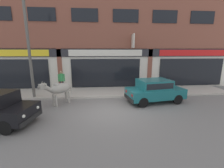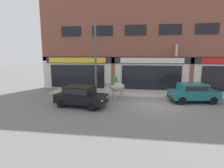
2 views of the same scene
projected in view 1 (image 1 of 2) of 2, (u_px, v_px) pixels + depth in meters
ground_plane at (110, 110)px, 8.28m from camera, size 90.00×90.00×0.00m
sidewalk at (107, 92)px, 11.78m from camera, size 19.00×2.82×0.12m
shop_building at (106, 32)px, 12.41m from camera, size 23.00×1.40×9.93m
cow at (59, 89)px, 8.87m from camera, size 1.61×1.74×1.61m
car_0 at (155, 90)px, 9.43m from camera, size 3.78×2.16×1.46m
motorcycle_0 at (141, 86)px, 11.70m from camera, size 0.54×1.80×0.88m
motorcycle_1 at (157, 86)px, 11.67m from camera, size 0.52×1.81×0.88m
pedestrian at (61, 79)px, 11.48m from camera, size 0.48×0.32×1.60m
utility_pole at (29, 49)px, 9.59m from camera, size 0.18×0.18×6.38m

